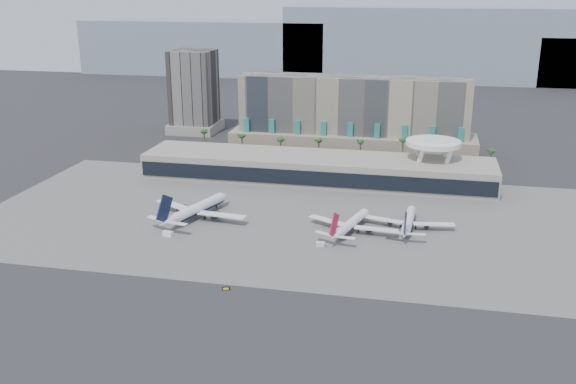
% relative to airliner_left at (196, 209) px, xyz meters
% --- Properties ---
extents(ground, '(900.00, 900.00, 0.00)m').
position_rel_airliner_left_xyz_m(ground, '(39.15, -46.30, -4.01)').
color(ground, '#232326').
rests_on(ground, ground).
extents(apron_pad, '(260.00, 130.00, 0.06)m').
position_rel_airliner_left_xyz_m(apron_pad, '(39.15, 8.70, -3.98)').
color(apron_pad, '#5B5B59').
rests_on(apron_pad, ground).
extents(mountain_ridge, '(680.00, 60.00, 70.00)m').
position_rel_airliner_left_xyz_m(mountain_ridge, '(67.03, 423.70, 25.88)').
color(mountain_ridge, gray).
rests_on(mountain_ridge, ground).
extents(hotel, '(140.00, 30.00, 42.00)m').
position_rel_airliner_left_xyz_m(hotel, '(49.15, 128.12, 12.80)').
color(hotel, '#9F917B').
rests_on(hotel, ground).
extents(office_tower, '(30.00, 30.00, 52.00)m').
position_rel_airliner_left_xyz_m(office_tower, '(-55.85, 153.70, 18.93)').
color(office_tower, black).
rests_on(office_tower, ground).
extents(terminal, '(170.00, 32.50, 14.50)m').
position_rel_airliner_left_xyz_m(terminal, '(39.15, 63.54, 2.50)').
color(terminal, '#ADA598').
rests_on(terminal, ground).
extents(saucer_structure, '(26.00, 26.00, 21.89)m').
position_rel_airliner_left_xyz_m(saucer_structure, '(94.15, 69.70, 14.44)').
color(saucer_structure, white).
rests_on(saucer_structure, ground).
extents(palm_row, '(157.80, 2.80, 13.10)m').
position_rel_airliner_left_xyz_m(palm_row, '(46.15, 98.70, 6.48)').
color(palm_row, brown).
rests_on(palm_row, ground).
extents(airliner_left, '(43.04, 44.54, 15.91)m').
position_rel_airliner_left_xyz_m(airliner_left, '(0.00, 0.00, 0.00)').
color(airliner_left, white).
rests_on(airliner_left, ground).
extents(airliner_centre, '(36.16, 37.48, 13.27)m').
position_rel_airliner_left_xyz_m(airliner_centre, '(63.81, -2.05, -0.67)').
color(airliner_centre, white).
rests_on(airliner_centre, ground).
extents(airliner_right, '(36.00, 37.12, 12.81)m').
position_rel_airliner_left_xyz_m(airliner_right, '(85.55, 6.06, -0.78)').
color(airliner_right, white).
rests_on(airliner_right, ground).
extents(service_vehicle_a, '(4.25, 2.80, 1.91)m').
position_rel_airliner_left_xyz_m(service_vehicle_a, '(-4.05, -20.95, -3.06)').
color(service_vehicle_a, white).
rests_on(service_vehicle_a, ground).
extents(service_vehicle_b, '(3.41, 2.24, 1.64)m').
position_rel_airliner_left_xyz_m(service_vehicle_b, '(54.58, -18.76, -3.19)').
color(service_vehicle_b, silver).
rests_on(service_vehicle_b, ground).
extents(taxiway_sign, '(2.42, 0.92, 1.10)m').
position_rel_airliner_left_xyz_m(taxiway_sign, '(31.22, -59.79, -3.47)').
color(taxiway_sign, black).
rests_on(taxiway_sign, ground).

